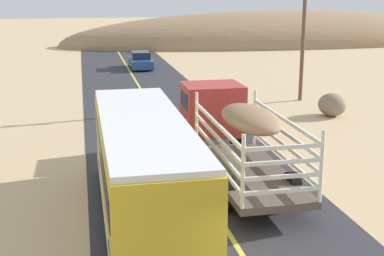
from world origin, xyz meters
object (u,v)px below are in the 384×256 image
(bus, at_px, (144,167))
(car_far, at_px, (141,61))
(livestock_truck, at_px, (225,121))
(boulder_mid_field, at_px, (332,105))
(power_pole_mid, at_px, (304,30))

(bus, distance_m, car_far, 32.07)
(livestock_truck, bearing_deg, boulder_mid_field, 41.00)
(bus, bearing_deg, power_pole_mid, 53.88)
(power_pole_mid, bearing_deg, car_far, 118.23)
(power_pole_mid, distance_m, boulder_mid_field, 5.81)
(car_far, height_order, power_pole_mid, power_pole_mid)
(bus, height_order, car_far, bus)
(livestock_truck, height_order, car_far, livestock_truck)
(boulder_mid_field, bearing_deg, bus, -135.19)
(livestock_truck, xyz_separation_m, boulder_mid_field, (8.05, 7.00, -1.15))
(power_pole_mid, bearing_deg, boulder_mid_field, -89.32)
(boulder_mid_field, bearing_deg, power_pole_mid, 90.68)
(power_pole_mid, relative_size, boulder_mid_field, 5.00)
(livestock_truck, relative_size, power_pole_mid, 1.17)
(bus, xyz_separation_m, power_pole_mid, (11.81, 16.19, 2.69))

